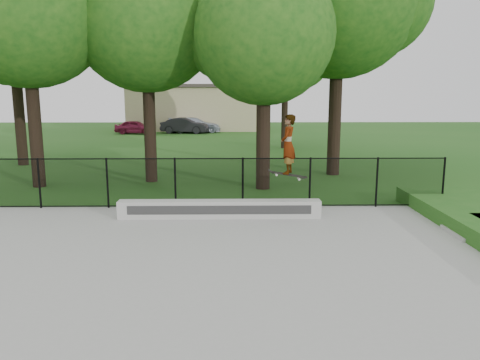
{
  "coord_description": "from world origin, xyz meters",
  "views": [
    {
      "loc": [
        1.7,
        -7.71,
        3.39
      ],
      "look_at": [
        1.89,
        4.2,
        1.2
      ],
      "focal_mm": 35.0,
      "sensor_mm": 36.0,
      "label": 1
    }
  ],
  "objects_px": {
    "car_a": "(135,127)",
    "car_c": "(195,125)",
    "skater_airborne": "(288,146)",
    "car_b": "(185,126)",
    "grind_ledge": "(220,209)"
  },
  "relations": [
    {
      "from": "grind_ledge",
      "to": "car_c",
      "type": "height_order",
      "value": "car_c"
    },
    {
      "from": "car_a",
      "to": "skater_airborne",
      "type": "bearing_deg",
      "value": -153.37
    },
    {
      "from": "grind_ledge",
      "to": "car_a",
      "type": "bearing_deg",
      "value": 105.87
    },
    {
      "from": "car_a",
      "to": "car_c",
      "type": "height_order",
      "value": "car_c"
    },
    {
      "from": "car_a",
      "to": "car_c",
      "type": "xyz_separation_m",
      "value": [
        5.0,
        1.48,
        0.08
      ]
    },
    {
      "from": "grind_ledge",
      "to": "car_b",
      "type": "xyz_separation_m",
      "value": [
        -3.81,
        28.74,
        0.38
      ]
    },
    {
      "from": "car_b",
      "to": "car_c",
      "type": "distance_m",
      "value": 1.22
    },
    {
      "from": "grind_ledge",
      "to": "car_c",
      "type": "bearing_deg",
      "value": 95.81
    },
    {
      "from": "car_a",
      "to": "skater_airborne",
      "type": "relative_size",
      "value": 2.02
    },
    {
      "from": "grind_ledge",
      "to": "skater_airborne",
      "type": "bearing_deg",
      "value": -8.59
    },
    {
      "from": "car_a",
      "to": "car_b",
      "type": "xyz_separation_m",
      "value": [
        4.21,
        0.54,
        0.09
      ]
    },
    {
      "from": "car_b",
      "to": "skater_airborne",
      "type": "xyz_separation_m",
      "value": [
        5.62,
        -29.01,
        1.38
      ]
    },
    {
      "from": "car_a",
      "to": "car_c",
      "type": "relative_size",
      "value": 0.81
    },
    {
      "from": "grind_ledge",
      "to": "car_a",
      "type": "relative_size",
      "value": 1.59
    },
    {
      "from": "car_c",
      "to": "skater_airborne",
      "type": "bearing_deg",
      "value": -179.66
    }
  ]
}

